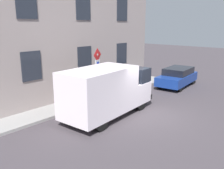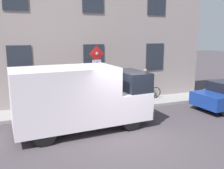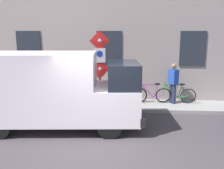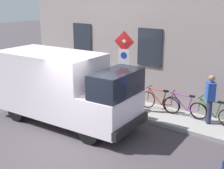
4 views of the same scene
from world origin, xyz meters
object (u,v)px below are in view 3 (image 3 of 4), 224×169
(delivery_van, at_px, (56,89))
(bicycle_purple, at_px, (151,94))
(bicycle_green, at_px, (176,95))
(pedestrian, at_px, (173,82))
(bicycle_red, at_px, (127,94))
(litter_bin, at_px, (104,96))
(sign_post_stacked, at_px, (100,61))

(delivery_van, distance_m, bicycle_purple, 4.43)
(bicycle_green, distance_m, pedestrian, 0.58)
(bicycle_green, bearing_deg, pedestrian, 4.40)
(bicycle_red, bearing_deg, litter_bin, 34.66)
(delivery_van, bearing_deg, pedestrian, 28.77)
(sign_post_stacked, height_order, delivery_van, sign_post_stacked)
(sign_post_stacked, distance_m, bicycle_green, 3.60)
(delivery_van, xyz_separation_m, pedestrian, (2.75, -4.27, -0.26))
(delivery_van, xyz_separation_m, litter_bin, (2.06, -1.37, -0.74))
(sign_post_stacked, distance_m, litter_bin, 1.45)
(bicycle_green, xyz_separation_m, pedestrian, (-0.01, 0.13, 0.56))
(sign_post_stacked, xyz_separation_m, bicycle_green, (0.85, -3.16, -1.51))
(pedestrian, bearing_deg, bicycle_green, 150.64)
(delivery_van, distance_m, bicycle_red, 3.70)
(bicycle_purple, relative_size, bicycle_red, 1.00)
(sign_post_stacked, height_order, bicycle_purple, sign_post_stacked)
(delivery_van, height_order, bicycle_red, delivery_van)
(bicycle_red, bearing_deg, pedestrian, 178.07)
(litter_bin, bearing_deg, bicycle_green, -76.90)
(bicycle_purple, height_order, bicycle_red, same)
(litter_bin, bearing_deg, pedestrian, -76.45)
(sign_post_stacked, xyz_separation_m, bicycle_red, (0.85, -1.08, -1.51))
(bicycle_green, xyz_separation_m, bicycle_red, (-0.00, 2.07, 0.00))
(delivery_van, relative_size, bicycle_red, 3.19)
(pedestrian, bearing_deg, litter_bin, -18.73)
(sign_post_stacked, xyz_separation_m, pedestrian, (0.84, -3.02, -0.95))
(sign_post_stacked, xyz_separation_m, litter_bin, (0.15, -0.13, -1.43))
(sign_post_stacked, distance_m, bicycle_purple, 2.74)
(delivery_van, bearing_deg, sign_post_stacked, 52.87)
(pedestrian, bearing_deg, bicycle_red, -32.47)
(delivery_van, xyz_separation_m, bicycle_green, (2.76, -4.40, -0.82))
(sign_post_stacked, bearing_deg, bicycle_red, -51.90)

